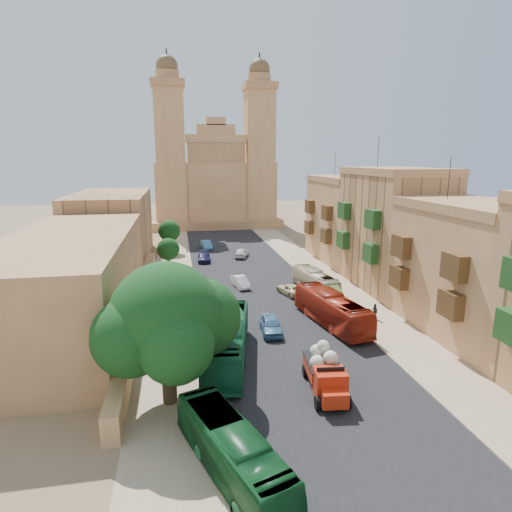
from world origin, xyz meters
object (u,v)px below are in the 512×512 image
object	(u,v)px
bus_green_north	(227,341)
red_truck	(326,371)
street_tree_d	(169,231)
car_cream	(290,289)
bus_cream_east	(315,281)
church	(214,182)
street_tree_b	(166,275)
bus_red_east	(332,309)
olive_pickup	(328,294)
car_blue_b	(206,245)
ficus_tree	(168,322)
pedestrian_c	(375,311)
car_blue_a	(271,325)
street_tree_c	(168,249)
bus_green_south	(232,451)
pedestrian_a	(365,319)
car_dkblue	(204,257)
car_white_a	(241,282)
street_tree_a	(163,305)
car_white_b	(242,253)

from	to	relation	value
bus_green_north	red_truck	bearing A→B (deg)	-32.35
street_tree_d	bus_green_north	bearing A→B (deg)	-83.19
car_cream	bus_cream_east	bearing A→B (deg)	171.21
church	bus_green_north	xyz separation A→B (m)	(-5.32, -69.76, -7.92)
red_truck	bus_cream_east	size ratio (longest dim) A/B	0.64
street_tree_b	bus_red_east	size ratio (longest dim) A/B	0.41
olive_pickup	bus_green_north	size ratio (longest dim) A/B	0.45
bus_red_east	car_blue_b	distance (m)	37.08
ficus_tree	pedestrian_c	world-z (taller)	ficus_tree
car_blue_a	car_blue_b	distance (m)	36.98
street_tree_c	car_cream	bearing A→B (deg)	-42.40
bus_green_south	car_blue_b	distance (m)	53.30
street_tree_b	pedestrian_a	world-z (taller)	street_tree_b
church	olive_pickup	size ratio (longest dim) A/B	7.00
car_dkblue	car_blue_b	world-z (taller)	car_blue_b
car_white_a	pedestrian_c	size ratio (longest dim) A/B	2.58
church	ficus_tree	size ratio (longest dim) A/B	4.06
street_tree_a	bus_red_east	distance (m)	15.14
street_tree_a	ficus_tree	bearing A→B (deg)	-85.85
street_tree_c	car_blue_a	world-z (taller)	street_tree_c
red_truck	car_blue_a	xyz separation A→B (m)	(-1.40, 10.00, -0.67)
bus_green_south	car_blue_a	world-z (taller)	bus_green_south
street_tree_c	car_blue_b	size ratio (longest dim) A/B	1.11
car_cream	olive_pickup	bearing A→B (deg)	113.33
street_tree_a	pedestrian_a	distance (m)	17.75
street_tree_d	car_white_b	distance (m)	12.34
bus_green_north	ficus_tree	bearing A→B (deg)	-119.10
street_tree_b	car_cream	distance (m)	13.65
street_tree_d	bus_red_east	size ratio (longest dim) A/B	0.51
car_cream	car_blue_b	bearing A→B (deg)	-90.31
pedestrian_c	ficus_tree	bearing A→B (deg)	-63.08
bus_red_east	pedestrian_a	distance (m)	3.06
ficus_tree	street_tree_a	world-z (taller)	ficus_tree
bus_green_south	car_white_a	xyz separation A→B (m)	(4.90, 30.30, -0.63)
car_white_a	car_dkblue	world-z (taller)	car_dkblue
street_tree_b	olive_pickup	bearing A→B (deg)	-13.63
bus_green_south	car_cream	distance (m)	28.47
street_tree_a	bus_cream_east	distance (m)	20.56
street_tree_d	car_cream	bearing A→B (deg)	-61.01
bus_green_north	bus_cream_east	distance (m)	19.26
church	car_blue_a	distance (m)	65.78
bus_cream_east	pedestrian_c	world-z (taller)	bus_cream_east
pedestrian_c	olive_pickup	bearing A→B (deg)	-154.41
bus_green_north	bus_red_east	bearing A→B (deg)	39.26
red_truck	car_blue_a	bearing A→B (deg)	97.99
car_blue_a	red_truck	bearing A→B (deg)	-77.93
street_tree_c	pedestrian_a	distance (m)	29.02
ficus_tree	street_tree_a	distance (m)	8.19
bus_cream_east	car_white_a	xyz separation A→B (m)	(-8.05, 3.26, -0.57)
bus_green_north	car_blue_b	size ratio (longest dim) A/B	2.77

